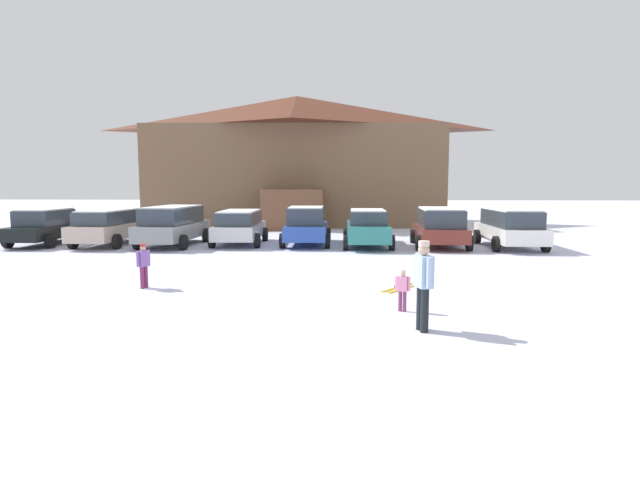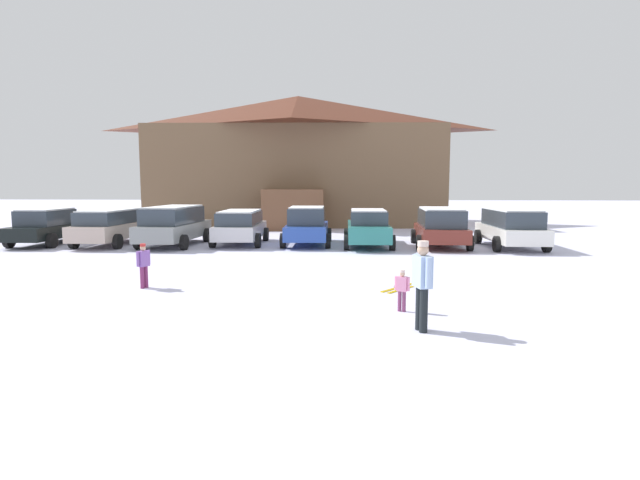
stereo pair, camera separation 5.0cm
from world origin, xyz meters
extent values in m
plane|color=silver|center=(0.00, 0.00, 0.00)|extent=(160.00, 160.00, 0.00)
cube|color=brown|center=(-1.48, 27.59, 3.19)|extent=(19.13, 9.77, 6.39)
pyramid|color=#57291A|center=(-1.48, 27.59, 7.55)|extent=(19.75, 10.40, 2.33)
cube|color=brown|center=(-1.28, 22.16, 1.20)|extent=(3.67, 1.93, 2.40)
cube|color=black|center=(-11.53, 14.48, 0.61)|extent=(1.78, 4.73, 0.57)
cube|color=#2D3842|center=(-11.53, 14.24, 1.22)|extent=(1.55, 2.47, 0.66)
cube|color=white|center=(-11.53, 14.24, 1.58)|extent=(1.44, 2.35, 0.06)
cylinder|color=black|center=(-12.48, 15.92, 0.32)|extent=(0.23, 0.64, 0.64)
cylinder|color=black|center=(-10.62, 15.95, 0.32)|extent=(0.23, 0.64, 0.64)
cylinder|color=black|center=(-12.44, 13.00, 0.32)|extent=(0.23, 0.64, 0.64)
cylinder|color=black|center=(-10.58, 13.03, 0.32)|extent=(0.23, 0.64, 0.64)
cube|color=#B6A192|center=(-8.58, 14.37, 0.64)|extent=(1.82, 4.82, 0.65)
cube|color=#2D3842|center=(-8.58, 14.27, 1.25)|extent=(1.59, 3.67, 0.56)
cube|color=white|center=(-8.58, 14.27, 1.56)|extent=(1.48, 3.48, 0.06)
cylinder|color=black|center=(-9.51, 15.87, 0.32)|extent=(0.23, 0.64, 0.64)
cylinder|color=black|center=(-7.62, 15.84, 0.32)|extent=(0.23, 0.64, 0.64)
cylinder|color=black|center=(-9.55, 12.89, 0.32)|extent=(0.23, 0.64, 0.64)
cylinder|color=black|center=(-7.66, 12.87, 0.32)|extent=(0.23, 0.64, 0.64)
cube|color=gray|center=(-5.71, 14.25, 0.65)|extent=(2.03, 4.85, 0.67)
cube|color=#2D3842|center=(-5.71, 14.16, 1.34)|extent=(1.76, 3.69, 0.69)
cube|color=white|center=(-5.71, 14.16, 1.71)|extent=(1.64, 3.51, 0.06)
cylinder|color=black|center=(-6.61, 15.77, 0.32)|extent=(0.25, 0.65, 0.64)
cylinder|color=black|center=(-4.67, 15.68, 0.32)|extent=(0.25, 0.65, 0.64)
cylinder|color=black|center=(-6.75, 12.82, 0.32)|extent=(0.25, 0.65, 0.64)
cylinder|color=black|center=(-4.80, 12.73, 0.32)|extent=(0.25, 0.65, 0.64)
cube|color=silver|center=(-2.89, 14.86, 0.62)|extent=(1.93, 4.34, 0.60)
cube|color=#2D3842|center=(-2.89, 14.77, 1.19)|extent=(1.68, 3.30, 0.56)
cube|color=white|center=(-2.89, 14.77, 1.50)|extent=(1.57, 3.14, 0.06)
cylinder|color=black|center=(-3.90, 16.16, 0.32)|extent=(0.24, 0.65, 0.64)
cylinder|color=black|center=(-1.97, 16.22, 0.32)|extent=(0.24, 0.65, 0.64)
cylinder|color=black|center=(-3.82, 13.50, 0.32)|extent=(0.24, 0.65, 0.64)
cylinder|color=black|center=(-1.88, 13.56, 0.32)|extent=(0.24, 0.65, 0.64)
cube|color=#2647A3|center=(0.13, 14.86, 0.62)|extent=(1.85, 4.23, 0.60)
cube|color=#2D3842|center=(0.13, 14.65, 1.29)|extent=(1.60, 2.21, 0.73)
cube|color=white|center=(0.13, 14.65, 1.68)|extent=(1.49, 2.10, 0.06)
cylinder|color=black|center=(-0.85, 16.14, 0.32)|extent=(0.23, 0.64, 0.64)
cylinder|color=black|center=(1.06, 16.18, 0.32)|extent=(0.23, 0.64, 0.64)
cylinder|color=black|center=(-0.81, 13.54, 0.32)|extent=(0.23, 0.64, 0.64)
cylinder|color=black|center=(1.10, 13.57, 0.32)|extent=(0.23, 0.64, 0.64)
cube|color=teal|center=(2.81, 14.50, 0.65)|extent=(1.74, 4.73, 0.66)
cube|color=#2D3842|center=(2.81, 14.26, 1.27)|extent=(1.53, 2.46, 0.57)
cube|color=white|center=(2.81, 14.26, 1.58)|extent=(1.42, 2.34, 0.06)
cylinder|color=black|center=(1.88, 15.96, 0.32)|extent=(0.22, 0.64, 0.64)
cylinder|color=black|center=(3.75, 15.97, 0.32)|extent=(0.22, 0.64, 0.64)
cylinder|color=black|center=(1.88, 13.03, 0.32)|extent=(0.22, 0.64, 0.64)
cylinder|color=black|center=(3.75, 13.04, 0.32)|extent=(0.22, 0.64, 0.64)
cube|color=maroon|center=(5.93, 14.38, 0.61)|extent=(2.08, 4.29, 0.57)
cube|color=#2D3842|center=(5.92, 14.30, 1.26)|extent=(1.81, 3.27, 0.73)
cube|color=white|center=(5.92, 14.30, 1.66)|extent=(1.69, 3.11, 0.06)
cylinder|color=black|center=(4.97, 15.73, 0.32)|extent=(0.25, 0.65, 0.64)
cylinder|color=black|center=(7.00, 15.64, 0.32)|extent=(0.25, 0.65, 0.64)
cylinder|color=black|center=(4.85, 13.13, 0.32)|extent=(0.25, 0.65, 0.64)
cylinder|color=black|center=(6.88, 13.03, 0.32)|extent=(0.25, 0.65, 0.64)
cube|color=white|center=(8.86, 14.24, 0.62)|extent=(1.81, 4.65, 0.61)
cube|color=#2D3842|center=(8.86, 14.15, 1.26)|extent=(1.59, 3.54, 0.68)
cube|color=white|center=(8.86, 14.15, 1.63)|extent=(1.48, 3.36, 0.06)
cylinder|color=black|center=(7.89, 15.68, 0.32)|extent=(0.22, 0.64, 0.64)
cylinder|color=black|center=(9.83, 15.68, 0.32)|extent=(0.22, 0.64, 0.64)
cylinder|color=black|center=(7.88, 12.80, 0.32)|extent=(0.22, 0.64, 0.64)
cylinder|color=black|center=(9.83, 12.80, 0.32)|extent=(0.22, 0.64, 0.64)
cylinder|color=black|center=(3.27, 1.63, 0.41)|extent=(0.15, 0.15, 0.82)
cylinder|color=black|center=(3.23, 1.80, 0.41)|extent=(0.15, 0.15, 0.82)
cube|color=#9FBAE2|center=(3.25, 1.72, 1.11)|extent=(0.34, 0.45, 0.58)
cylinder|color=#9FBAE2|center=(3.32, 1.47, 1.12)|extent=(0.11, 0.11, 0.55)
cylinder|color=#9FBAE2|center=(3.18, 1.96, 1.12)|extent=(0.11, 0.11, 0.55)
sphere|color=tan|center=(3.25, 1.72, 1.50)|extent=(0.21, 0.21, 0.21)
cylinder|color=beige|center=(3.25, 1.72, 1.62)|extent=(0.20, 0.20, 0.10)
cylinder|color=#78375E|center=(3.09, 3.11, 0.22)|extent=(0.08, 0.08, 0.44)
cylinder|color=#78375E|center=(3.00, 3.15, 0.22)|extent=(0.08, 0.08, 0.44)
cube|color=pink|center=(3.05, 3.13, 0.59)|extent=(0.25, 0.20, 0.31)
cylinder|color=pink|center=(3.17, 3.07, 0.60)|extent=(0.06, 0.06, 0.29)
cylinder|color=pink|center=(2.92, 3.18, 0.60)|extent=(0.06, 0.06, 0.29)
sphere|color=tan|center=(3.05, 3.13, 0.81)|extent=(0.11, 0.11, 0.11)
cylinder|color=beige|center=(3.05, 3.13, 0.87)|extent=(0.11, 0.11, 0.05)
cylinder|color=#762A59|center=(-3.35, 5.26, 0.29)|extent=(0.10, 0.10, 0.57)
cylinder|color=#762A59|center=(-3.40, 5.15, 0.29)|extent=(0.10, 0.10, 0.57)
cube|color=#8458AB|center=(-3.38, 5.21, 0.77)|extent=(0.27, 0.32, 0.40)
cylinder|color=#8458AB|center=(-3.30, 5.37, 0.78)|extent=(0.08, 0.08, 0.38)
cylinder|color=#8458AB|center=(-3.45, 5.05, 0.78)|extent=(0.08, 0.08, 0.38)
sphere|color=tan|center=(-3.38, 5.21, 1.05)|extent=(0.15, 0.15, 0.15)
cylinder|color=red|center=(-3.38, 5.21, 1.13)|extent=(0.14, 0.14, 0.07)
cube|color=gold|center=(3.24, 5.58, 0.01)|extent=(1.04, 1.26, 0.02)
cube|color=black|center=(3.21, 5.54, 0.05)|extent=(0.19, 0.21, 0.06)
cube|color=gold|center=(3.39, 5.46, 0.01)|extent=(1.04, 1.26, 0.02)
cube|color=black|center=(3.36, 5.42, 0.05)|extent=(0.19, 0.21, 0.06)
camera|label=1|loc=(1.81, -7.30, 2.68)|focal=28.00mm
camera|label=2|loc=(1.86, -7.29, 2.68)|focal=28.00mm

